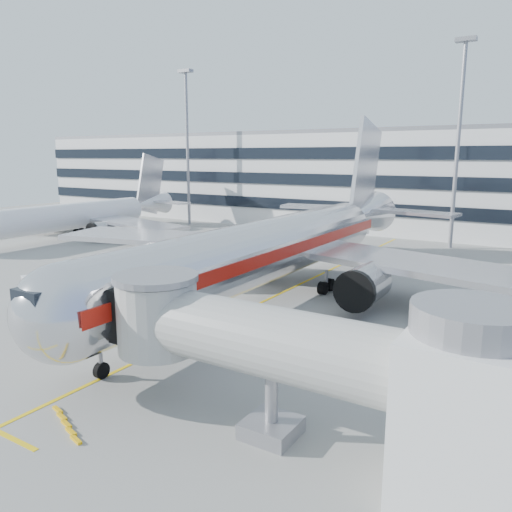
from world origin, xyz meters
The scene contains 14 objects.
ground centered at (0.00, 0.00, 0.00)m, with size 180.00×180.00×0.00m, color gray.
lead_in_line centered at (0.00, 10.00, 0.01)m, with size 0.25×70.00×0.01m, color yellow.
main_jet centered at (0.00, 11.72, 4.23)m, with size 50.95×48.70×16.06m.
jet_bridge centered at (12.18, -8.00, 3.87)m, with size 17.80×4.50×7.00m.
terminal centered at (0.00, 57.95, 7.80)m, with size 150.00×24.25×15.60m.
light_mast_west centered at (-35.00, 42.00, 14.88)m, with size 2.40×1.20×25.45m.
light_mast_centre centered at (8.00, 42.00, 14.88)m, with size 2.40×1.20×25.45m.
second_jet centered at (-39.74, 22.80, 3.18)m, with size 38.21×36.52×12.04m.
belt_loader centered at (-9.32, 3.03, 0.68)m, with size 5.05×3.42×2.39m.
baggage_tug centered at (-15.12, 0.43, 0.91)m, with size 3.16×2.52×2.09m.
cargo_container_left centered at (-17.34, -0.08, 0.87)m, with size 2.14×2.14×1.74m.
cargo_container_right centered at (-11.03, -0.23, 0.77)m, with size 1.89×1.89×1.53m.
cargo_container_front centered at (-13.54, -2.15, 0.80)m, with size 1.63×1.63×1.60m.
ramp_worker centered at (-4.80, -0.24, 0.86)m, with size 0.63×0.41×1.73m, color #9EEC18.
Camera 1 is at (20.15, -24.73, 11.72)m, focal length 35.00 mm.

